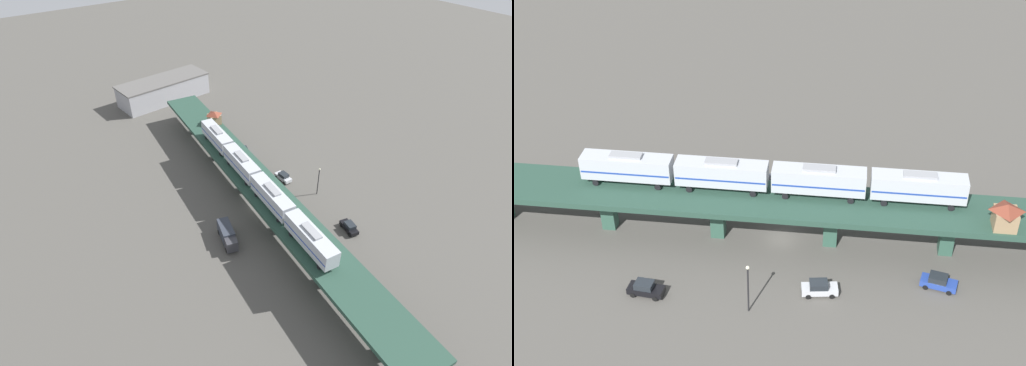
# 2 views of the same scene
# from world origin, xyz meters

# --- Properties ---
(ground_plane) EXTENTS (400.00, 400.00, 0.00)m
(ground_plane) POSITION_xyz_m (0.00, 0.00, 0.00)
(ground_plane) COLOR #4C4944
(elevated_viaduct) EXTENTS (20.41, 92.31, 6.54)m
(elevated_viaduct) POSITION_xyz_m (-0.02, -0.15, 5.64)
(elevated_viaduct) COLOR #244135
(elevated_viaduct) RESTS_ON ground
(subway_train) EXTENTS (9.33, 49.74, 4.45)m
(subway_train) POSITION_xyz_m (-1.61, -1.48, 9.08)
(subway_train) COLOR #ADB2BA
(subway_train) RESTS_ON elevated_viaduct
(signal_hut) EXTENTS (3.62, 3.62, 3.40)m
(signal_hut) POSITION_xyz_m (5.99, 26.97, 8.34)
(signal_hut) COLOR #8C7251
(signal_hut) RESTS_ON elevated_viaduct
(street_car_blue) EXTENTS (3.26, 4.75, 1.89)m
(street_car_blue) POSITION_xyz_m (9.62, 19.05, 0.94)
(street_car_blue) COLOR #233D93
(street_car_blue) RESTS_ON ground
(street_car_silver) EXTENTS (2.00, 4.42, 1.89)m
(street_car_silver) POSITION_xyz_m (10.57, 4.38, 0.94)
(street_car_silver) COLOR #B7BABF
(street_car_silver) RESTS_ON ground
(street_car_black) EXTENTS (2.77, 4.70, 1.89)m
(street_car_black) POSITION_xyz_m (10.44, -16.67, 0.94)
(street_car_black) COLOR black
(street_car_black) RESTS_ON ground
(delivery_truck) EXTENTS (4.22, 7.54, 3.20)m
(delivery_truck) POSITION_xyz_m (-10.92, -4.84, 1.76)
(delivery_truck) COLOR #333338
(delivery_truck) RESTS_ON ground
(street_lamp) EXTENTS (0.44, 0.44, 6.94)m
(street_lamp) POSITION_xyz_m (13.38, -4.16, 4.11)
(street_lamp) COLOR black
(street_lamp) RESTS_ON ground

